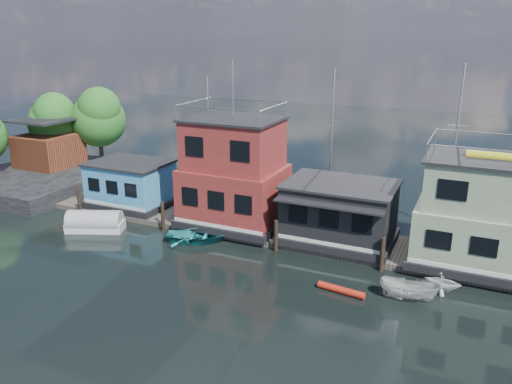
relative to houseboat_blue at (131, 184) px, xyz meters
The scene contains 14 objects.
ground 21.75m from the houseboat_blue, 33.69° to the right, with size 160.00×160.00×0.00m, color black.
dock 18.11m from the houseboat_blue, ahead, with size 48.00×5.00×0.40m, color #595147.
houseboat_blue is the anchor object (origin of this frame).
houseboat_red 9.69m from the houseboat_blue, ahead, with size 7.40×5.90×11.86m.
houseboat_dark 17.50m from the houseboat_blue, ahead, with size 7.40×6.10×4.06m.
houseboat_green 26.53m from the houseboat_blue, ahead, with size 8.40×5.90×7.03m.
pilings 17.92m from the houseboat_blue, ahead, with size 42.28×0.28×2.20m.
background_masts 23.77m from the houseboat_blue, 14.77° to the left, with size 36.40×0.16×12.00m.
shore 13.32m from the houseboat_blue, 163.07° to the left, with size 12.40×15.72×8.24m.
tarp_runabout 5.21m from the houseboat_blue, 84.92° to the right, with size 4.41×3.05×1.67m.
motorboat 23.81m from the houseboat_blue, 13.91° to the right, with size 1.20×3.19×1.23m, color beige.
dinghy_white 24.96m from the houseboat_blue, ahead, with size 1.77×2.05×1.08m, color silver.
red_kayak 20.66m from the houseboat_blue, 18.48° to the right, with size 0.40×0.40×2.74m, color red.
dinghy_teal 9.19m from the houseboat_blue, 23.78° to the right, with size 2.96×4.15×0.86m, color teal.
Camera 1 is at (7.52, -19.25, 14.00)m, focal length 35.00 mm.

